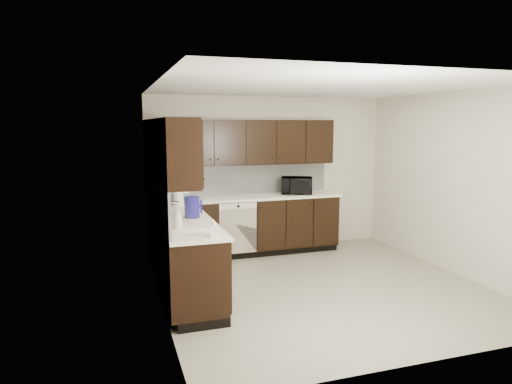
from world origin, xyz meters
TOP-DOWN VIEW (x-y plane):
  - floor at (0.00, 0.00)m, footprint 4.00×4.00m
  - ceiling at (0.00, 0.00)m, footprint 4.00×4.00m
  - wall_back at (0.00, 2.00)m, footprint 4.00×0.02m
  - wall_left at (-2.00, 0.00)m, footprint 0.02×4.00m
  - wall_right at (2.00, 0.00)m, footprint 0.02×4.00m
  - wall_front at (0.00, -2.00)m, footprint 4.00×0.02m
  - lower_cabinets at (-1.01, 1.11)m, footprint 3.00×2.80m
  - countertop at (-1.01, 1.11)m, footprint 3.03×2.83m
  - backsplash at (-1.22, 1.32)m, footprint 3.00×2.80m
  - upper_cabinets at (-1.10, 1.20)m, footprint 3.00×2.80m
  - dishwasher at (-0.70, 1.41)m, footprint 0.58×0.04m
  - sink at (-1.68, -0.01)m, footprint 0.54×0.82m
  - microwave at (0.35, 1.65)m, footprint 0.58×0.49m
  - soap_bottle_a at (-1.54, -0.70)m, footprint 0.09×0.10m
  - soap_bottle_b at (-1.84, -0.30)m, footprint 0.12×0.12m
  - toaster_oven at (-1.75, 1.76)m, footprint 0.45×0.38m
  - storage_bin at (-1.69, 1.35)m, footprint 0.46×0.35m
  - blue_pitcher at (-1.60, 0.20)m, footprint 0.20×0.20m
  - teal_tumbler at (-1.48, 1.35)m, footprint 0.11×0.11m
  - paper_towel_roll at (-1.63, 1.16)m, footprint 0.18×0.18m

SIDE VIEW (x-z plane):
  - floor at x=0.00m, z-range 0.00..0.00m
  - lower_cabinets at x=-1.01m, z-range -0.04..0.86m
  - dishwasher at x=-0.70m, z-range 0.16..0.94m
  - sink at x=-1.68m, z-range 0.67..1.09m
  - countertop at x=-1.01m, z-range 0.90..0.94m
  - soap_bottle_a at x=-1.54m, z-range 0.94..1.11m
  - storage_bin at x=-1.69m, z-range 0.94..1.11m
  - teal_tumbler at x=-1.48m, z-range 0.94..1.13m
  - toaster_oven at x=-1.75m, z-range 0.94..1.18m
  - soap_bottle_b at x=-1.84m, z-range 0.94..1.19m
  - blue_pitcher at x=-1.60m, z-range 0.94..1.21m
  - microwave at x=0.35m, z-range 0.94..1.21m
  - paper_towel_roll at x=-1.63m, z-range 0.94..1.26m
  - backsplash at x=-1.22m, z-range 0.94..1.42m
  - wall_back at x=0.00m, z-range 0.00..2.50m
  - wall_left at x=-2.00m, z-range 0.00..2.50m
  - wall_right at x=2.00m, z-range 0.00..2.50m
  - wall_front at x=0.00m, z-range 0.00..2.50m
  - upper_cabinets at x=-1.10m, z-range 1.42..2.12m
  - ceiling at x=0.00m, z-range 2.50..2.50m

